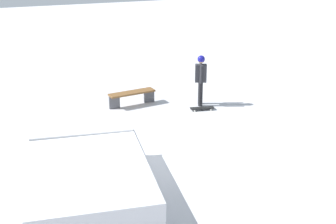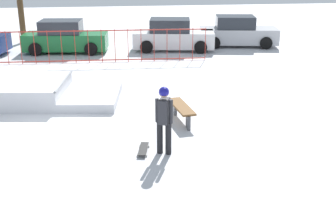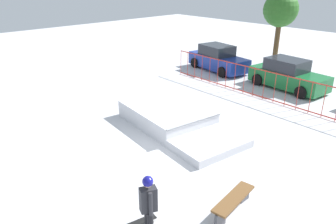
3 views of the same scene
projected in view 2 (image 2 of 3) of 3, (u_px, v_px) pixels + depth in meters
The scene contains 9 objects.
ground_plane at pixel (52, 114), 13.65m from camera, with size 60.00×60.00×0.00m, color silver.
skate_ramp at pixel (25, 92), 14.75m from camera, with size 5.68×3.25×0.74m.
skater at pixel (164, 115), 10.61m from camera, with size 0.41×0.44×1.73m.
skateboard at pixel (143, 149), 11.01m from camera, with size 0.37×0.82×0.09m.
perimeter_fence at pixel (68, 46), 19.81m from camera, with size 12.57×0.44×1.50m.
park_bench at pixel (181, 109), 12.97m from camera, with size 0.62×1.65×0.48m.
parked_car_green at pixel (65, 38), 22.08m from camera, with size 4.25×2.25×1.60m.
parked_car_white at pixel (173, 36), 22.57m from camera, with size 4.32×2.42×1.60m.
parked_car_silver at pixel (237, 32), 23.59m from camera, with size 4.32×2.42×1.60m.
Camera 2 is at (1.88, -13.19, 4.67)m, focal length 46.98 mm.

